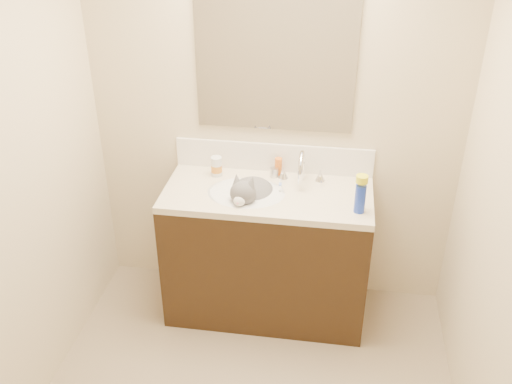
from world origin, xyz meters
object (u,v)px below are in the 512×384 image
(vanity_cabinet, at_px, (267,255))
(faucet, at_px, (301,170))
(pill_bottle, at_px, (217,166))
(basin, at_px, (246,203))
(silver_jar, at_px, (274,172))
(spray_can, at_px, (360,199))
(cat, at_px, (251,196))
(amber_bottle, at_px, (278,166))

(vanity_cabinet, bearing_deg, faucet, 37.29)
(pill_bottle, bearing_deg, basin, -40.88)
(basin, distance_m, silver_jar, 0.27)
(spray_can, bearing_deg, faucet, 140.22)
(faucet, bearing_deg, cat, -151.97)
(faucet, relative_size, silver_jar, 4.80)
(silver_jar, relative_size, spray_can, 0.36)
(amber_bottle, bearing_deg, pill_bottle, -169.64)
(vanity_cabinet, height_order, faucet, faucet)
(faucet, relative_size, amber_bottle, 2.59)
(silver_jar, distance_m, amber_bottle, 0.05)
(faucet, distance_m, silver_jar, 0.18)
(vanity_cabinet, bearing_deg, pill_bottle, 155.28)
(pill_bottle, bearing_deg, silver_jar, 5.45)
(basin, bearing_deg, amber_bottle, 58.03)
(cat, xyz_separation_m, spray_can, (0.61, -0.13, 0.11))
(amber_bottle, bearing_deg, silver_jar, -121.78)
(basin, bearing_deg, silver_jar, 58.00)
(silver_jar, height_order, amber_bottle, amber_bottle)
(pill_bottle, relative_size, amber_bottle, 1.11)
(vanity_cabinet, bearing_deg, amber_bottle, 80.82)
(cat, bearing_deg, basin, -128.21)
(cat, relative_size, amber_bottle, 3.83)
(vanity_cabinet, distance_m, basin, 0.40)
(faucet, bearing_deg, amber_bottle, 150.48)
(silver_jar, bearing_deg, cat, -119.81)
(cat, height_order, pill_bottle, cat)
(vanity_cabinet, bearing_deg, spray_can, -15.48)
(vanity_cabinet, relative_size, spray_can, 7.50)
(faucet, bearing_deg, spray_can, -39.78)
(amber_bottle, relative_size, spray_can, 0.68)
(faucet, distance_m, pill_bottle, 0.51)
(faucet, relative_size, cat, 0.68)
(cat, distance_m, pill_bottle, 0.30)
(spray_can, bearing_deg, vanity_cabinet, 164.52)
(pill_bottle, distance_m, spray_can, 0.90)
(vanity_cabinet, distance_m, amber_bottle, 0.55)
(amber_bottle, bearing_deg, cat, -120.11)
(faucet, xyz_separation_m, amber_bottle, (-0.14, 0.08, -0.03))
(faucet, bearing_deg, pill_bottle, 178.31)
(basin, distance_m, pill_bottle, 0.31)
(silver_jar, bearing_deg, amber_bottle, 58.22)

